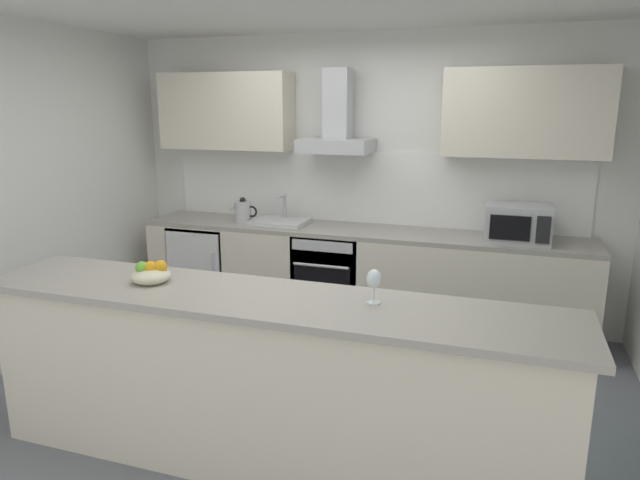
{
  "coord_description": "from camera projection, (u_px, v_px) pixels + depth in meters",
  "views": [
    {
      "loc": [
        1.24,
        -3.31,
        1.97
      ],
      "look_at": [
        0.02,
        0.33,
        1.05
      ],
      "focal_mm": 31.71,
      "sensor_mm": 36.0,
      "label": 1
    }
  ],
  "objects": [
    {
      "name": "fruit_bowl",
      "position": [
        151.0,
        274.0,
        3.18
      ],
      "size": [
        0.22,
        0.22,
        0.13
      ],
      "color": "beige",
      "rests_on": "counter_island"
    },
    {
      "name": "wall_back",
      "position": [
        368.0,
        179.0,
        5.25
      ],
      "size": [
        5.52,
        0.12,
        2.6
      ],
      "primitive_type": "cube",
      "color": "white",
      "rests_on": "ground"
    },
    {
      "name": "wine_glass",
      "position": [
        374.0,
        280.0,
        2.82
      ],
      "size": [
        0.08,
        0.08,
        0.18
      ],
      "color": "silver",
      "rests_on": "counter_island"
    },
    {
      "name": "backsplash_tile",
      "position": [
        366.0,
        187.0,
        5.2
      ],
      "size": [
        3.84,
        0.02,
        0.66
      ],
      "primitive_type": "cube",
      "color": "white"
    },
    {
      "name": "sink",
      "position": [
        280.0,
        221.0,
        5.2
      ],
      "size": [
        0.5,
        0.4,
        0.26
      ],
      "color": "silver",
      "rests_on": "counter_back"
    },
    {
      "name": "ground",
      "position": [
        302.0,
        399.0,
        3.9
      ],
      "size": [
        5.52,
        4.47,
        0.02
      ],
      "primitive_type": "cube",
      "color": "slate"
    },
    {
      "name": "wall_left",
      "position": [
        17.0,
        195.0,
        4.32
      ],
      "size": [
        0.12,
        4.47,
        2.6
      ],
      "primitive_type": "cube",
      "color": "white",
      "rests_on": "ground"
    },
    {
      "name": "counter_back",
      "position": [
        356.0,
        278.0,
        5.1
      ],
      "size": [
        3.98,
        0.6,
        0.9
      ],
      "color": "beige",
      "rests_on": "ground"
    },
    {
      "name": "counter_island",
      "position": [
        264.0,
        382.0,
        3.07
      ],
      "size": [
        3.25,
        0.64,
        1.0
      ],
      "color": "beige",
      "rests_on": "ground"
    },
    {
      "name": "range_hood",
      "position": [
        337.0,
        126.0,
        4.95
      ],
      "size": [
        0.62,
        0.45,
        0.72
      ],
      "color": "#B7BABC"
    },
    {
      "name": "kettle",
      "position": [
        243.0,
        211.0,
        5.25
      ],
      "size": [
        0.29,
        0.15,
        0.24
      ],
      "color": "#B7BABC",
      "rests_on": "counter_back"
    },
    {
      "name": "upper_cabinets",
      "position": [
        363.0,
        112.0,
        4.89
      ],
      "size": [
        3.93,
        0.32,
        0.7
      ],
      "color": "beige"
    },
    {
      "name": "microwave",
      "position": [
        518.0,
        224.0,
        4.49
      ],
      "size": [
        0.5,
        0.38,
        0.3
      ],
      "color": "#B7BABC",
      "rests_on": "counter_back"
    },
    {
      "name": "refrigerator",
      "position": [
        209.0,
        267.0,
        5.54
      ],
      "size": [
        0.58,
        0.6,
        0.85
      ],
      "color": "white",
      "rests_on": "ground"
    },
    {
      "name": "oven",
      "position": [
        332.0,
        275.0,
        5.14
      ],
      "size": [
        0.6,
        0.62,
        0.8
      ],
      "color": "slate",
      "rests_on": "ground"
    }
  ]
}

